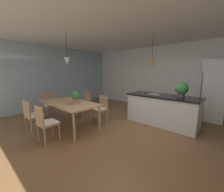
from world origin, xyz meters
TOP-DOWN VIEW (x-y plane):
  - ground_plane at (0.00, 0.00)m, footprint 10.00×8.40m
  - ceiling_slab at (0.00, 0.00)m, footprint 10.00×8.40m
  - wall_back_kitchen at (0.00, 3.26)m, footprint 10.00×0.12m
  - window_wall_left_glazing at (-4.06, 0.00)m, footprint 0.06×8.40m
  - dining_table at (-1.50, -0.61)m, footprint 1.89×0.96m
  - chair_far_left at (-1.92, 0.24)m, footprint 0.42×0.42m
  - chair_far_right at (-1.07, 0.24)m, footprint 0.43×0.43m
  - chair_near_left at (-1.92, -1.46)m, footprint 0.43×0.43m
  - chair_near_right at (-1.07, -1.46)m, footprint 0.41×0.41m
  - chair_window_end at (-2.82, -0.61)m, footprint 0.40×0.40m
  - kitchen_island at (0.44, 1.43)m, footprint 2.10×0.84m
  - refrigerator at (1.54, 2.86)m, footprint 0.69×0.67m
  - pendant_over_table at (-1.60, -0.54)m, footprint 0.18×0.18m
  - pendant_over_island_main at (0.03, 1.43)m, footprint 0.21×0.21m
  - potted_plant_on_island at (0.95, 1.43)m, footprint 0.35×0.35m
  - potted_plant_on_table at (-1.22, -0.56)m, footprint 0.23×0.23m

SIDE VIEW (x-z plane):
  - ground_plane at x=0.00m, z-range -0.04..0.00m
  - kitchen_island at x=0.44m, z-range 0.01..0.92m
  - chair_far_left at x=-1.92m, z-range 0.04..0.91m
  - chair_far_right at x=-1.07m, z-range 0.04..0.91m
  - chair_near_left at x=-1.92m, z-range 0.04..0.91m
  - chair_near_right at x=-1.07m, z-range 0.04..0.91m
  - chair_window_end at x=-2.82m, z-range 0.04..0.91m
  - dining_table at x=-1.50m, z-range 0.30..1.04m
  - potted_plant_on_table at x=-1.22m, z-range 0.75..1.10m
  - refrigerator at x=1.54m, z-range 0.00..2.00m
  - potted_plant_on_island at x=0.95m, z-range 0.92..1.36m
  - wall_back_kitchen at x=0.00m, z-range 0.00..2.70m
  - window_wall_left_glazing at x=-4.06m, z-range 0.00..2.70m
  - pendant_over_island_main at x=0.03m, z-range 1.39..2.35m
  - pendant_over_table at x=-1.60m, z-range 1.46..2.36m
  - ceiling_slab at x=0.00m, z-range 2.70..2.82m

